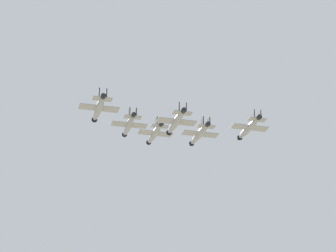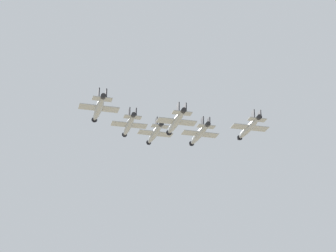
{
  "view_description": "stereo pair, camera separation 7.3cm",
  "coord_description": "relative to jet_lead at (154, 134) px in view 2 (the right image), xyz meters",
  "views": [
    {
      "loc": [
        125.3,
        118.71,
        92.8
      ],
      "look_at": [
        6.37,
        17.15,
        160.63
      ],
      "focal_mm": 66.16,
      "sensor_mm": 36.0,
      "label": 1
    },
    {
      "loc": [
        125.25,
        118.76,
        92.8
      ],
      "look_at": [
        6.37,
        17.15,
        160.63
      ],
      "focal_mm": 66.16,
      "sensor_mm": 36.0,
      "label": 2
    }
  ],
  "objects": [
    {
      "name": "jet_slot_rear",
      "position": [
        13.78,
        19.83,
        -6.46
      ],
      "size": [
        12.1,
        15.26,
        3.65
      ],
      "rotation": [
        0.0,
        0.0,
        4.1
      ],
      "color": "#9EA3A8"
    },
    {
      "name": "jet_lead",
      "position": [
        0.0,
        0.0,
        0.0
      ],
      "size": [
        11.79,
        15.4,
        3.64
      ],
      "rotation": [
        0.0,
        0.0,
        4.12
      ],
      "color": "#9EA3A8"
    },
    {
      "name": "jet_left_wingman",
      "position": [
        15.32,
        4.06,
        -3.4
      ],
      "size": [
        11.68,
        14.46,
        3.48
      ],
      "rotation": [
        0.0,
        0.0,
        4.09
      ],
      "color": "#9EA3A8"
    },
    {
      "name": "jet_left_outer",
      "position": [
        30.63,
        8.12,
        -4.96
      ],
      "size": [
        11.82,
        15.05,
        3.59
      ],
      "rotation": [
        0.0,
        0.0,
        4.11
      ],
      "color": "#9EA3A8"
    },
    {
      "name": "jet_right_outer",
      "position": [
        -3.08,
        31.54,
        -5.88
      ],
      "size": [
        11.73,
        14.78,
        3.53
      ],
      "rotation": [
        0.0,
        0.0,
        4.1
      ],
      "color": "#9EA3A8"
    },
    {
      "name": "jet_right_wingman",
      "position": [
        -1.54,
        15.77,
        -3.97
      ],
      "size": [
        11.82,
        15.33,
        3.63
      ],
      "rotation": [
        0.0,
        0.0,
        4.12
      ],
      "color": "#9EA3A8"
    }
  ]
}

